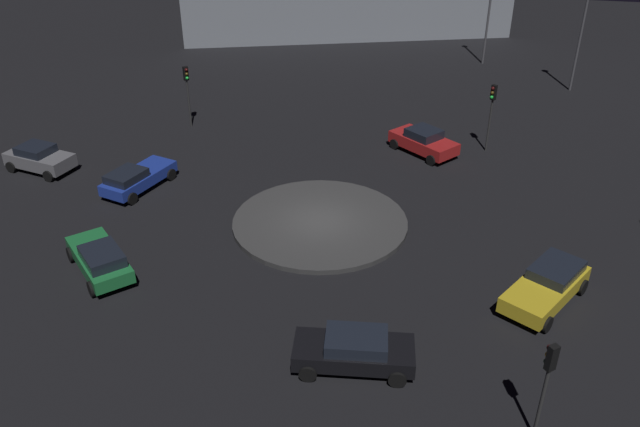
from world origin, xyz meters
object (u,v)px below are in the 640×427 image
car_yellow (547,285)px  car_grey (39,158)px  car_blue (136,178)px  car_black (354,350)px  car_red (424,141)px  traffic_light_southwest (547,373)px  streetlamp_southeast (584,20)px  traffic_light_southeast (492,105)px  car_green (100,259)px  traffic_light_northeast (187,84)px

car_yellow → car_grey: bearing=-72.8°
car_yellow → car_blue: bearing=-74.2°
car_yellow → car_grey: 28.25m
car_yellow → car_black: size_ratio=1.07×
car_red → traffic_light_southwest: (-21.08, -5.17, 1.94)m
car_black → streetlamp_southeast: (33.01, -11.10, 4.53)m
car_yellow → streetlamp_southeast: 28.15m
car_yellow → traffic_light_southeast: traffic_light_southeast is taller
car_green → traffic_light_southwest: size_ratio=1.14×
car_grey → car_black: car_grey is taller
car_red → car_black: bearing=-54.8°
car_yellow → traffic_light_northeast: traffic_light_northeast is taller
traffic_light_southwest → traffic_light_northeast: traffic_light_northeast is taller
traffic_light_southeast → car_blue: bearing=-26.6°
traffic_light_southwest → car_green: bearing=33.9°
car_black → streetlamp_southeast: 35.12m
car_red → car_green: (-15.80, 12.84, -0.01)m
car_red → traffic_light_southeast: 4.50m
car_black → car_yellow: bearing=-149.4°
car_blue → car_red: bearing=-45.6°
car_grey → car_blue: 6.61m
car_black → traffic_light_southeast: 20.95m
car_green → traffic_light_southwest: bearing=-152.6°
car_black → car_green: car_green is taller
car_green → traffic_light_northeast: bearing=-37.5°
traffic_light_northeast → traffic_light_southeast: bearing=44.2°
traffic_light_northeast → streetlamp_southeast: streetlamp_southeast is taller
traffic_light_southeast → car_green: bearing=-7.6°
streetlamp_southeast → traffic_light_northeast: bearing=116.9°
traffic_light_northeast → car_yellow: bearing=9.5°
car_blue → car_grey: bearing=96.8°
streetlamp_southeast → car_grey: bearing=123.7°
car_red → traffic_light_southeast: traffic_light_southeast is taller
car_grey → traffic_light_northeast: traffic_light_northeast is taller
car_yellow → car_grey: (6.50, 27.50, 0.02)m
car_green → traffic_light_northeast: 17.02m
car_black → traffic_light_northeast: bearing=-61.6°
car_black → traffic_light_northeast: traffic_light_northeast is taller
traffic_light_southwest → traffic_light_southeast: 22.24m
car_grey → car_red: bearing=30.3°
car_black → traffic_light_northeast: (20.06, 14.42, 2.16)m
car_yellow → streetlamp_southeast: (27.50, -3.99, 4.51)m
car_green → traffic_light_southwest: (-5.29, -18.02, 1.96)m
car_black → car_red: size_ratio=1.02×
traffic_light_southwest → traffic_light_southeast: traffic_light_southeast is taller
car_black → car_grey: bearing=-37.8°
car_yellow → car_red: car_red is taller
car_black → traffic_light_northeast: 24.80m
car_yellow → car_black: car_yellow is taller
car_green → streetlamp_southeast: (29.64, -22.94, 4.52)m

